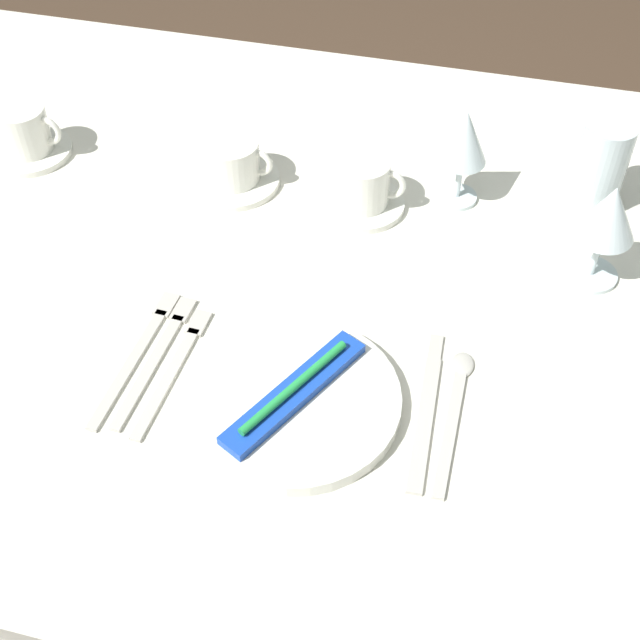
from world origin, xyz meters
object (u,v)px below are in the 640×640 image
(dinner_plate, at_px, (295,400))
(coffee_cup_left, at_px, (24,129))
(spoon_soup, at_px, (455,403))
(fork_outer, at_px, (175,366))
(toothbrush_package, at_px, (295,392))
(dinner_knife, at_px, (426,412))
(wine_glass_centre, at_px, (464,141))
(drink_tumbler, at_px, (598,172))
(fork_salad, at_px, (138,351))
(coffee_cup_right, at_px, (364,182))
(coffee_cup_far, at_px, (232,160))
(fork_inner, at_px, (158,354))
(wine_glass_left, at_px, (608,217))

(dinner_plate, height_order, coffee_cup_left, coffee_cup_left)
(coffee_cup_left, bearing_deg, dinner_plate, -35.38)
(spoon_soup, bearing_deg, fork_outer, -175.55)
(toothbrush_package, bearing_deg, dinner_knife, 9.32)
(coffee_cup_left, relative_size, wine_glass_centre, 0.69)
(coffee_cup_left, xyz_separation_m, drink_tumbler, (0.84, 0.08, 0.01))
(fork_salad, relative_size, drink_tumbler, 1.65)
(fork_outer, distance_m, coffee_cup_left, 0.51)
(dinner_plate, height_order, coffee_cup_right, coffee_cup_right)
(fork_outer, bearing_deg, fork_salad, 168.19)
(dinner_plate, relative_size, toothbrush_package, 1.21)
(fork_salad, bearing_deg, coffee_cup_far, 88.27)
(dinner_knife, bearing_deg, spoon_soup, 35.60)
(toothbrush_package, xyz_separation_m, dinner_knife, (0.15, 0.02, -0.02))
(fork_inner, height_order, wine_glass_centre, wine_glass_centre)
(dinner_plate, height_order, fork_inner, dinner_plate)
(fork_inner, distance_m, spoon_soup, 0.36)
(fork_outer, height_order, wine_glass_centre, wine_glass_centre)
(coffee_cup_far, bearing_deg, fork_salad, -91.73)
(fork_inner, distance_m, fork_salad, 0.02)
(coffee_cup_left, relative_size, coffee_cup_far, 0.96)
(dinner_knife, xyz_separation_m, wine_glass_left, (0.18, 0.28, 0.10))
(spoon_soup, bearing_deg, wine_glass_left, 60.59)
(spoon_soup, relative_size, coffee_cup_right, 2.11)
(fork_inner, distance_m, coffee_cup_right, 0.39)
(fork_outer, distance_m, drink_tumbler, 0.64)
(fork_salad, height_order, coffee_cup_far, coffee_cup_far)
(spoon_soup, xyz_separation_m, wine_glass_left, (0.14, 0.26, 0.10))
(drink_tumbler, bearing_deg, dinner_plate, -125.18)
(fork_inner, height_order, drink_tumbler, drink_tumbler)
(coffee_cup_far, bearing_deg, wine_glass_centre, 7.49)
(wine_glass_centre, bearing_deg, coffee_cup_right, -158.14)
(fork_salad, distance_m, coffee_cup_right, 0.40)
(fork_salad, relative_size, coffee_cup_right, 2.27)
(dinner_plate, xyz_separation_m, drink_tumbler, (0.32, 0.45, 0.05))
(dinner_plate, xyz_separation_m, coffee_cup_left, (-0.52, 0.37, 0.04))
(dinner_plate, distance_m, coffee_cup_right, 0.37)
(toothbrush_package, relative_size, spoon_soup, 0.96)
(fork_outer, bearing_deg, drink_tumbler, 42.33)
(coffee_cup_far, bearing_deg, drink_tumbler, 8.09)
(dinner_plate, relative_size, fork_outer, 1.19)
(toothbrush_package, bearing_deg, wine_glass_left, 43.02)
(wine_glass_left, bearing_deg, toothbrush_package, -136.98)
(dinner_plate, xyz_separation_m, fork_inner, (-0.18, 0.03, -0.01))
(dinner_knife, bearing_deg, dinner_plate, -170.68)
(spoon_soup, relative_size, drink_tumbler, 1.53)
(toothbrush_package, relative_size, fork_inner, 0.94)
(coffee_cup_far, xyz_separation_m, wine_glass_left, (0.52, -0.08, 0.06))
(wine_glass_centre, relative_size, drink_tumbler, 1.07)
(dinner_plate, distance_m, fork_inner, 0.19)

